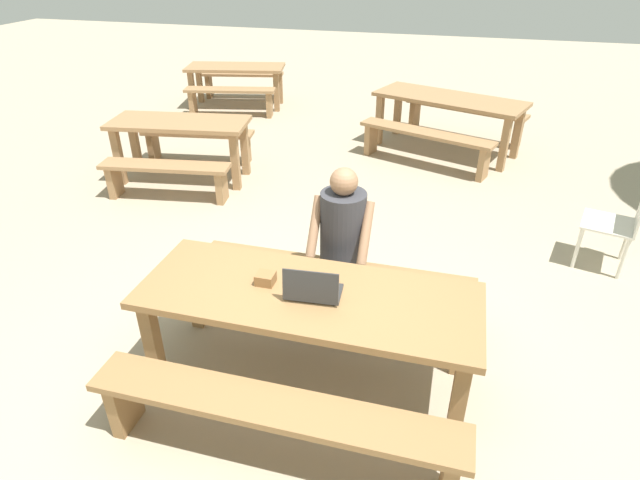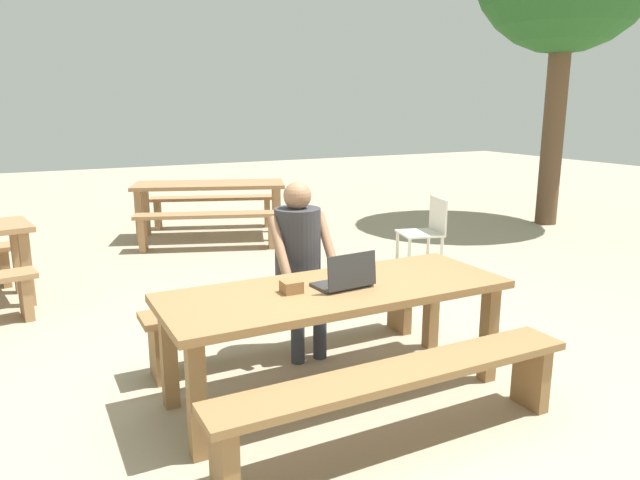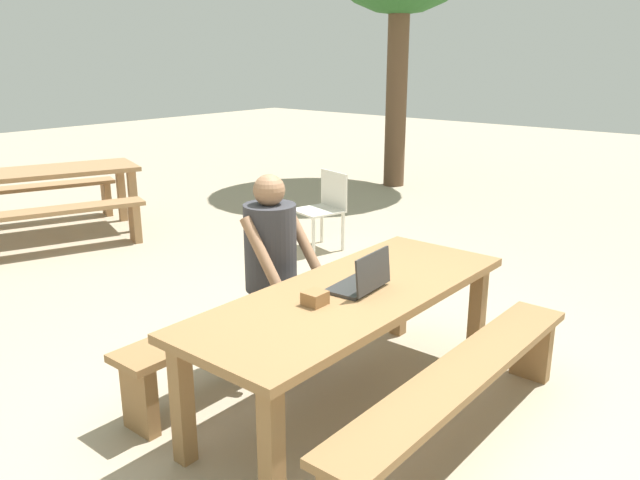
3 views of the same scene
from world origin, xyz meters
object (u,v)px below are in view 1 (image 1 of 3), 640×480
Objects in this scene: small_pouch at (265,278)px; picnic_table_front at (308,304)px; laptop at (313,290)px; picnic_table_mid at (180,131)px; person_seated at (342,236)px; plastic_chair at (618,223)px; picnic_table_distant at (449,105)px; picnic_table_rear at (236,73)px.

picnic_table_front is at bearing -5.46° from small_pouch.
picnic_table_mid is (-2.52, 2.96, -0.15)m from laptop.
plastic_chair is at bearing 32.53° from person_seated.
plastic_chair is (2.60, 2.07, -0.31)m from small_pouch.
picnic_table_front is at bearing -77.70° from picnic_table_distant.
person_seated is 2.67m from plastic_chair.
plastic_chair is 3.18m from picnic_table_distant.
picnic_table_front is 6.88m from picnic_table_rear.
plastic_chair is at bearing -48.72° from picnic_table_rear.
picnic_table_front is 0.16m from laptop.
picnic_table_rear is at bearing 114.80° from small_pouch.
laptop reaches higher than picnic_table_front.
person_seated is at bearing -42.84° from plastic_chair.
small_pouch is at bearing -119.06° from person_seated.
small_pouch is 0.15× the size of plastic_chair.
picnic_table_mid is at bearing -53.96° from laptop.
laptop is 0.21× the size of picnic_table_mid.
picnic_table_mid is at bearing 130.37° from picnic_table_front.
picnic_table_rear is at bearing 116.95° from picnic_table_front.
plastic_chair reaches higher than picnic_table_front.
picnic_table_rear is at bearing -179.68° from picnic_table_distant.
picnic_table_rear is (-3.12, 6.13, -0.03)m from picnic_table_front.
picnic_table_distant is (0.59, 4.85, -0.12)m from laptop.
picnic_table_front is 1.22× the size of picnic_table_rear.
picnic_table_front is 0.69m from person_seated.
person_seated is 6.32m from picnic_table_rear.
picnic_table_rear is at bearing 120.24° from person_seated.
picnic_table_front is at bearing -46.75° from laptop.
small_pouch is at bearing 174.54° from picnic_table_front.
picnic_table_distant is (0.93, 4.78, -0.10)m from small_pouch.
plastic_chair is at bearing -38.55° from picnic_table_distant.
picnic_table_front is 1.01× the size of picnic_table_distant.
person_seated is at bearing 60.94° from small_pouch.
small_pouch is 4.87m from picnic_table_distant.
plastic_chair reaches higher than small_pouch.
picnic_table_distant is at bearing -133.70° from plastic_chair.
plastic_chair reaches higher than picnic_table_distant.
person_seated is 0.74× the size of picnic_table_mid.
picnic_table_front is 4.85m from picnic_table_distant.
small_pouch is at bearing -77.27° from picnic_table_rear.
person_seated is 1.58× the size of plastic_chair.
picnic_table_front is at bearing -95.32° from person_seated.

